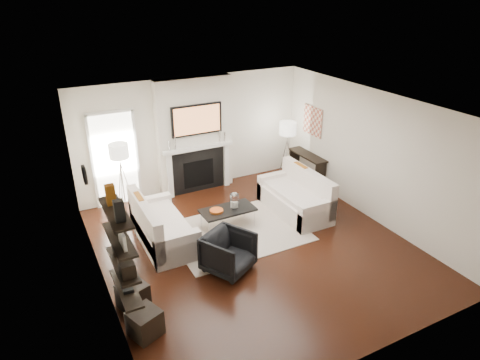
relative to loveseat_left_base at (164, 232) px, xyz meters
name	(u,v)px	position (x,y,z in m)	size (l,w,h in m)	color
room_envelope	(256,182)	(1.47, -0.95, 1.14)	(6.00, 6.00, 6.00)	black
chimney_breast	(195,136)	(1.47, 1.93, 1.14)	(1.80, 0.25, 2.70)	silver
fireplace_surround	(199,171)	(1.47, 1.79, 0.31)	(1.30, 0.02, 1.04)	black
firebox	(199,173)	(1.47, 1.79, 0.24)	(0.75, 0.02, 0.65)	black
mantel_pilaster_l	(170,176)	(0.75, 1.76, 0.34)	(0.12, 0.08, 1.10)	white
mantel_pilaster_r	(226,165)	(2.19, 1.76, 0.34)	(0.12, 0.08, 1.10)	white
mantel_shelf	(198,148)	(1.47, 1.74, 0.91)	(1.70, 0.18, 0.07)	white
tv_body	(197,120)	(1.47, 1.77, 1.57)	(1.20, 0.06, 0.70)	black
tv_screen	(197,120)	(1.47, 1.73, 1.57)	(1.10, 0.01, 0.62)	#BF723F
candlestick_l_tall	(175,144)	(0.92, 1.75, 1.09)	(0.04, 0.04, 0.30)	silver
candlestick_l_short	(170,146)	(0.79, 1.75, 1.06)	(0.04, 0.04, 0.24)	silver
candlestick_r_tall	(220,136)	(2.02, 1.75, 1.09)	(0.04, 0.04, 0.30)	silver
candlestick_r_short	(225,137)	(2.15, 1.75, 1.06)	(0.04, 0.04, 0.24)	silver
hallway_panel	(115,160)	(-0.38, 2.03, 0.84)	(0.90, 0.02, 2.10)	white
door_trim_l	(93,164)	(-0.86, 2.01, 0.84)	(0.06, 0.06, 2.16)	white
door_trim_r	(137,157)	(0.10, 2.01, 0.84)	(0.06, 0.06, 2.16)	white
door_trim_top	(109,112)	(-0.38, 2.01, 1.92)	(1.02, 0.06, 0.06)	white
rug	(237,232)	(1.41, -0.33, -0.20)	(2.60, 2.00, 0.01)	#B6A495
loveseat_left_base	(164,232)	(0.00, 0.00, 0.00)	(0.85, 1.80, 0.42)	silver
loveseat_left_back	(145,222)	(-0.33, 0.00, 0.32)	(0.18, 1.80, 0.80)	silver
loveseat_left_arm_n	(178,250)	(0.00, -0.81, 0.09)	(0.85, 0.18, 0.60)	silver
loveseat_left_arm_s	(151,210)	(0.00, 0.81, 0.09)	(0.85, 0.18, 0.60)	silver
loveseat_left_cushion	(165,220)	(0.05, 0.00, 0.26)	(0.63, 1.44, 0.10)	silver
pillow_left_orange	(140,206)	(-0.33, 0.30, 0.52)	(0.10, 0.42, 0.42)	#915011
pillow_left_charcoal	(149,220)	(-0.33, -0.30, 0.51)	(0.10, 0.40, 0.40)	black
loveseat_right_base	(294,203)	(2.91, -0.15, 0.00)	(0.85, 1.80, 0.42)	silver
loveseat_right_back	(308,187)	(3.24, -0.15, 0.32)	(0.18, 1.80, 0.80)	silver
loveseat_right_arm_n	(317,216)	(2.91, -0.96, 0.09)	(0.85, 0.18, 0.60)	silver
loveseat_right_arm_s	(275,185)	(2.91, 0.66, 0.09)	(0.85, 0.18, 0.60)	silver
loveseat_right_cushion	(293,193)	(2.86, -0.15, 0.26)	(0.63, 1.44, 0.10)	silver
pillow_right_orange	(300,173)	(3.24, 0.15, 0.52)	(0.10, 0.42, 0.42)	#915011
pillow_right_charcoal	(317,184)	(3.24, -0.45, 0.51)	(0.10, 0.40, 0.40)	black
coffee_table	(228,210)	(1.34, -0.07, 0.19)	(1.10, 0.55, 0.04)	black
coffee_leg_nw	(210,230)	(0.84, -0.29, -0.02)	(0.02, 0.02, 0.38)	silver
coffee_leg_ne	(255,218)	(1.84, -0.29, -0.02)	(0.02, 0.02, 0.38)	silver
coffee_leg_sw	(201,220)	(0.84, 0.15, -0.02)	(0.02, 0.02, 0.38)	silver
coffee_leg_se	(244,209)	(1.84, 0.15, -0.02)	(0.02, 0.02, 0.38)	silver
hurricane_glass	(234,201)	(1.49, -0.07, 0.35)	(0.18, 0.18, 0.32)	white
hurricane_candle	(234,204)	(1.49, -0.07, 0.29)	(0.09, 0.09, 0.14)	white
copper_bowl	(216,211)	(1.09, -0.07, 0.24)	(0.27, 0.27, 0.05)	#CE5F22
armchair	(228,251)	(0.72, -1.37, 0.18)	(0.75, 0.70, 0.77)	black
lamp_left_post	(123,188)	(-0.38, 1.48, 0.39)	(0.02, 0.02, 1.20)	silver
lamp_left_shade	(119,151)	(-0.38, 1.48, 1.24)	(0.40, 0.40, 0.30)	white
lamp_left_leg_a	(129,187)	(-0.27, 1.48, 0.39)	(0.02, 0.02, 1.25)	silver
lamp_left_leg_b	(120,187)	(-0.43, 1.58, 0.39)	(0.02, 0.02, 1.25)	silver
lamp_left_leg_c	(122,191)	(-0.43, 1.38, 0.39)	(0.02, 0.02, 1.25)	silver
lamp_right_post	(286,162)	(3.52, 1.15, 0.39)	(0.02, 0.02, 1.20)	silver
lamp_right_shade	(288,128)	(3.52, 1.15, 1.24)	(0.40, 0.40, 0.30)	white
lamp_right_leg_a	(290,161)	(3.63, 1.15, 0.39)	(0.02, 0.02, 1.25)	silver
lamp_right_leg_b	(282,161)	(3.47, 1.24, 0.39)	(0.02, 0.02, 1.25)	silver
lamp_right_leg_c	(286,163)	(3.47, 1.05, 0.39)	(0.02, 0.02, 1.25)	silver
console_top	(308,155)	(4.04, 1.00, 0.52)	(0.35, 1.20, 0.04)	black
console_leg_n	(320,177)	(4.04, 0.45, 0.14)	(0.30, 0.04, 0.71)	black
console_leg_s	(294,162)	(4.04, 1.55, 0.14)	(0.30, 0.04, 0.71)	black
wall_art	(313,121)	(4.20, 1.10, 1.34)	(0.03, 0.70, 0.70)	tan
shelf_bottom	(126,288)	(-1.15, -1.95, 0.49)	(0.25, 1.00, 0.04)	black
shelf_lower	(123,264)	(-1.15, -1.95, 0.89)	(0.25, 1.00, 0.04)	black
shelf_upper	(119,239)	(-1.15, -1.95, 1.29)	(0.25, 1.00, 0.04)	black
shelf_top	(116,213)	(-1.15, -1.95, 1.69)	(0.25, 1.00, 0.04)	black
decor_magfile_a	(119,211)	(-1.15, -2.22, 1.85)	(0.12, 0.10, 0.28)	black
decor_magfile_b	(110,195)	(-1.15, -1.73, 1.85)	(0.12, 0.10, 0.28)	#915011
decor_frame_a	(122,239)	(-1.15, -2.16, 1.42)	(0.04, 0.30, 0.22)	white
decor_frame_b	(115,226)	(-1.15, -1.76, 1.40)	(0.04, 0.22, 0.18)	black
decor_wine_rack	(127,268)	(-1.15, -2.23, 1.01)	(0.18, 0.25, 0.20)	black
decor_box_small	(119,252)	(-1.15, -1.74, 0.97)	(0.15, 0.12, 0.12)	black
decor_books	(127,288)	(-1.15, -2.01, 0.53)	(0.14, 0.20, 0.05)	black
decor_box_tall	(120,269)	(-1.15, -1.63, 0.60)	(0.10, 0.10, 0.18)	white
clock_rim	(84,175)	(-1.26, -0.05, 1.49)	(0.34, 0.34, 0.04)	black
clock_face	(86,175)	(-1.23, -0.05, 1.49)	(0.29, 0.29, 0.01)	white
ottoman_near	(133,296)	(-1.00, -1.54, -0.01)	(0.40, 0.40, 0.40)	black
ottoman_far	(145,323)	(-1.00, -2.19, -0.01)	(0.40, 0.40, 0.40)	black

